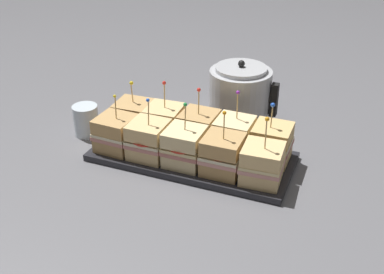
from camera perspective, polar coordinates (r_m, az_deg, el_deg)
The scene contains 14 objects.
ground_plane at distance 1.29m, azimuth -0.00°, elevation -2.68°, with size 6.00×6.00×0.00m, color slate.
serving_platter at distance 1.28m, azimuth -0.00°, elevation -2.34°, with size 0.53×0.23×0.02m.
sandwich_front_far_left at distance 1.30m, azimuth -9.01°, elevation 0.45°, with size 0.10×0.10×0.16m.
sandwich_front_left at distance 1.25m, azimuth -5.15°, elevation -0.34°, with size 0.10×0.10×0.17m.
sandwich_front_center at distance 1.21m, azimuth -0.91°, elevation -1.17°, with size 0.10×0.10×0.17m.
sandwich_front_right at distance 1.18m, azimuth 3.66°, elevation -2.11°, with size 0.10×0.10×0.17m.
sandwich_front_far_right at distance 1.16m, azimuth 8.32°, elevation -3.16°, with size 0.10×0.10×0.18m.
sandwich_back_far_left at distance 1.37m, azimuth -6.94°, elevation 2.34°, with size 0.10×0.10×0.16m.
sandwich_back_left at distance 1.33m, azimuth -3.28°, elevation 1.65°, with size 0.10×0.10×0.17m.
sandwich_back_center at distance 1.29m, azimuth 0.83°, elevation 0.91°, with size 0.10×0.10×0.17m.
sandwich_back_right at distance 1.27m, azimuth 5.00°, elevation 0.09°, with size 0.10×0.10×0.18m.
sandwich_back_far_right at distance 1.25m, azimuth 9.42°, elevation -0.74°, with size 0.10×0.10×0.16m.
kettle_steel at distance 1.45m, azimuth 5.71°, elevation 4.91°, with size 0.21×0.18×0.20m.
drinking_glass at distance 1.42m, azimuth -12.44°, elevation 1.95°, with size 0.07×0.07×0.09m.
Camera 1 is at (0.41, -1.01, 0.68)m, focal length 45.00 mm.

